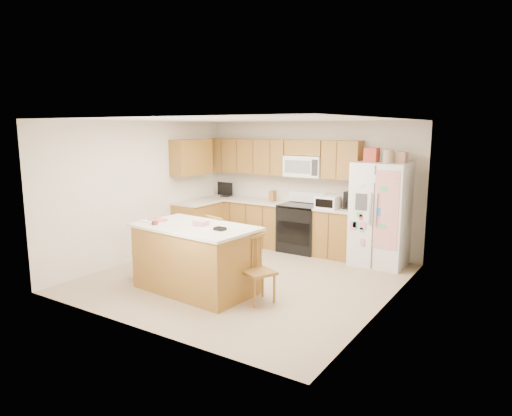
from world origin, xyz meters
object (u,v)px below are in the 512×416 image
Objects in this scene: stove at (301,227)px; windsor_chair_back at (222,248)px; windsor_chair_right at (258,271)px; island at (196,258)px; refrigerator at (380,213)px; windsor_chair_left at (151,251)px.

windsor_chair_back is (-0.35, -2.10, 0.00)m from stove.
island is at bearing -173.42° from windsor_chair_right.
windsor_chair_left is at bearing -135.89° from refrigerator.
island is at bearing -85.54° from windsor_chair_back.
windsor_chair_right is at bearing -74.98° from stove.
windsor_chair_back is at bearing -133.29° from refrigerator.
refrigerator is at bearing 44.11° from windsor_chair_left.
refrigerator is at bearing 46.71° from windsor_chair_back.
windsor_chair_left is 1.04× the size of windsor_chair_right.
refrigerator reaches higher than stove.
windsor_chair_left is at bearing -177.24° from windsor_chair_right.
island reaches higher than windsor_chair_back.
refrigerator is 2.80m from windsor_chair_right.
refrigerator is 2.02× the size of windsor_chair_back.
refrigerator is at bearing 55.76° from island.
windsor_chair_right is (1.07, -0.58, -0.04)m from windsor_chair_back.
stove is 1.23× the size of windsor_chair_right.
windsor_chair_left reaches higher than windsor_chair_right.
refrigerator is 2.83m from windsor_chair_back.
windsor_chair_back is (-0.05, 0.70, -0.02)m from island.
island reaches higher than windsor_chair_right.
stove is at bearing 80.64° from windsor_chair_back.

